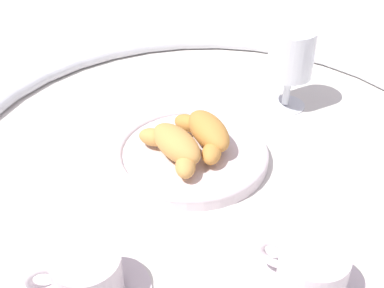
{
  "coord_description": "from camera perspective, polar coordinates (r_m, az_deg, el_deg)",
  "views": [
    {
      "loc": [
        -0.52,
        0.34,
        0.47
      ],
      "look_at": [
        0.01,
        0.03,
        0.03
      ],
      "focal_mm": 48.58,
      "sensor_mm": 36.0,
      "label": 1
    }
  ],
  "objects": [
    {
      "name": "ground_plane",
      "position": [
        0.78,
        2.29,
        -1.55
      ],
      "size": [
        2.2,
        2.2,
        0.0
      ],
      "primitive_type": "plane",
      "color": "silver"
    },
    {
      "name": "table_chrome_rim",
      "position": [
        0.78,
        2.31,
        -0.85
      ],
      "size": [
        0.79,
        0.79,
        0.02
      ],
      "primitive_type": "torus",
      "color": "silver",
      "rests_on": "ground_plane"
    },
    {
      "name": "pastry_plate",
      "position": [
        0.77,
        -0.0,
        -1.14
      ],
      "size": [
        0.23,
        0.23,
        0.02
      ],
      "color": "silver",
      "rests_on": "ground_plane"
    },
    {
      "name": "croissant_large",
      "position": [
        0.77,
        1.46,
        1.26
      ],
      "size": [
        0.14,
        0.07,
        0.04
      ],
      "color": "#CC893D",
      "rests_on": "pastry_plate"
    },
    {
      "name": "croissant_small",
      "position": [
        0.74,
        -1.94,
        -0.16
      ],
      "size": [
        0.14,
        0.07,
        0.04
      ],
      "color": "#D6994C",
      "rests_on": "pastry_plate"
    },
    {
      "name": "coffee_cup_near",
      "position": [
        0.6,
        12.85,
        -13.91
      ],
      "size": [
        0.14,
        0.14,
        0.06
      ],
      "color": "silver",
      "rests_on": "ground_plane"
    },
    {
      "name": "coffee_cup_far",
      "position": [
        0.59,
        -11.45,
        -14.49
      ],
      "size": [
        0.14,
        0.14,
        0.06
      ],
      "color": "silver",
      "rests_on": "ground_plane"
    },
    {
      "name": "juice_glass_right",
      "position": [
        0.88,
        10.8,
        9.37
      ],
      "size": [
        0.08,
        0.08,
        0.14
      ],
      "color": "white",
      "rests_on": "ground_plane"
    }
  ]
}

